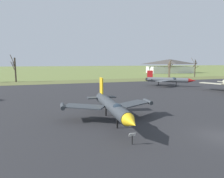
{
  "coord_description": "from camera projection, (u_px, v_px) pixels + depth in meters",
  "views": [
    {
      "loc": [
        -14.53,
        -13.51,
        6.71
      ],
      "look_at": [
        -5.95,
        14.35,
        2.73
      ],
      "focal_mm": 32.15,
      "sensor_mm": 36.0,
      "label": 1
    }
  ],
  "objects": [
    {
      "name": "bare_tree_backdrop_extra",
      "position": [
        195.0,
        68.0,
        87.26
      ],
      "size": [
        2.85,
        2.53,
        8.4
      ],
      "color": "#42382D",
      "rests_on": "ground"
    },
    {
      "name": "info_placard_rear_left",
      "position": [
        132.0,
        137.0,
        16.15
      ],
      "size": [
        0.56,
        0.24,
        1.05
      ],
      "color": "black",
      "rests_on": "ground"
    },
    {
      "name": "visitor_building",
      "position": [
        169.0,
        66.0,
        120.05
      ],
      "size": [
        27.61,
        15.24,
        8.2
      ],
      "color": "silver",
      "rests_on": "ground"
    },
    {
      "name": "bare_tree_center",
      "position": [
        15.0,
        69.0,
        65.79
      ],
      "size": [
        1.68,
        1.76,
        9.0
      ],
      "color": "#42382D",
      "rests_on": "ground"
    },
    {
      "name": "bare_tree_far_right",
      "position": [
        169.0,
        69.0,
        86.62
      ],
      "size": [
        1.79,
        2.03,
        7.43
      ],
      "color": "brown",
      "rests_on": "ground"
    },
    {
      "name": "ground_plane",
      "position": [
        222.0,
        137.0,
        17.94
      ],
      "size": [
        600.0,
        600.0,
        0.0
      ],
      "primitive_type": "plane",
      "color": "olive"
    },
    {
      "name": "jet_fighter_front_left",
      "position": [
        169.0,
        80.0,
        54.82
      ],
      "size": [
        11.73,
        9.84,
        4.25
      ],
      "color": "#565B60",
      "rests_on": "ground"
    },
    {
      "name": "asphalt_apron",
      "position": [
        138.0,
        100.0,
        35.14
      ],
      "size": [
        108.25,
        60.56,
        0.05
      ],
      "primitive_type": "cube",
      "color": "#28282B",
      "rests_on": "ground"
    },
    {
      "name": "jet_fighter_rear_left",
      "position": [
        112.0,
        106.0,
        22.03
      ],
      "size": [
        10.97,
        13.45,
        4.59
      ],
      "color": "#33383D",
      "rests_on": "ground"
    },
    {
      "name": "bare_tree_right_of_center",
      "position": [
        170.0,
        69.0,
        85.17
      ],
      "size": [
        2.13,
        2.1,
        7.01
      ],
      "color": "brown",
      "rests_on": "ground"
    },
    {
      "name": "grass_verge_strip",
      "position": [
        94.0,
        81.0,
        69.5
      ],
      "size": [
        168.25,
        12.0,
        0.06
      ],
      "primitive_type": "cube",
      "color": "#606535",
      "rests_on": "ground"
    }
  ]
}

